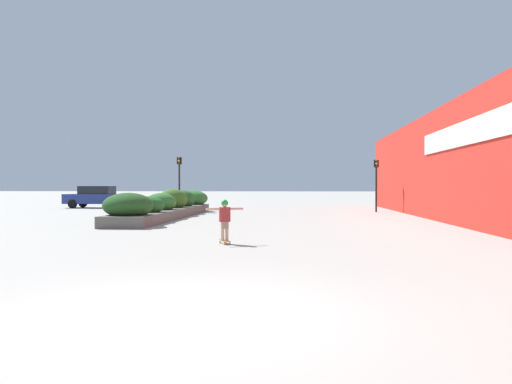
% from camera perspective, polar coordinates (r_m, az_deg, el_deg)
% --- Properties ---
extents(ground_plane, '(300.00, 300.00, 0.00)m').
position_cam_1_polar(ground_plane, '(6.40, -7.53, -13.73)').
color(ground_plane, '#ADA89E').
extents(building_wall_right, '(0.67, 41.74, 5.14)m').
position_cam_1_polar(building_wall_right, '(20.72, 23.41, 3.34)').
color(building_wall_right, red).
rests_on(building_wall_right, ground_plane).
extents(planter_box, '(2.10, 13.98, 1.45)m').
position_cam_1_polar(planter_box, '(25.86, -10.08, -1.61)').
color(planter_box, '#605B54').
rests_on(planter_box, ground_plane).
extents(skateboard, '(0.41, 0.65, 0.10)m').
position_cam_1_polar(skateboard, '(13.84, -3.60, -5.65)').
color(skateboard, olive).
rests_on(skateboard, ground_plane).
extents(skateboarder, '(0.99, 0.48, 1.13)m').
position_cam_1_polar(skateboarder, '(13.78, -3.60, -2.72)').
color(skateboarder, tan).
rests_on(skateboarder, skateboard).
extents(car_leftmost, '(3.87, 1.91, 1.46)m').
position_cam_1_polar(car_leftmost, '(41.35, 23.91, -0.53)').
color(car_leftmost, '#BCBCC1').
rests_on(car_leftmost, ground_plane).
extents(car_center_left, '(4.20, 1.99, 1.61)m').
position_cam_1_polar(car_center_left, '(38.59, -17.87, -0.50)').
color(car_center_left, navy).
rests_on(car_center_left, ground_plane).
extents(traffic_light_left, '(0.28, 0.30, 3.42)m').
position_cam_1_polar(traffic_light_left, '(31.68, -8.77, 2.00)').
color(traffic_light_left, black).
rests_on(traffic_light_left, ground_plane).
extents(traffic_light_right, '(0.28, 0.30, 3.22)m').
position_cam_1_polar(traffic_light_right, '(31.57, 13.59, 1.77)').
color(traffic_light_right, black).
rests_on(traffic_light_right, ground_plane).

